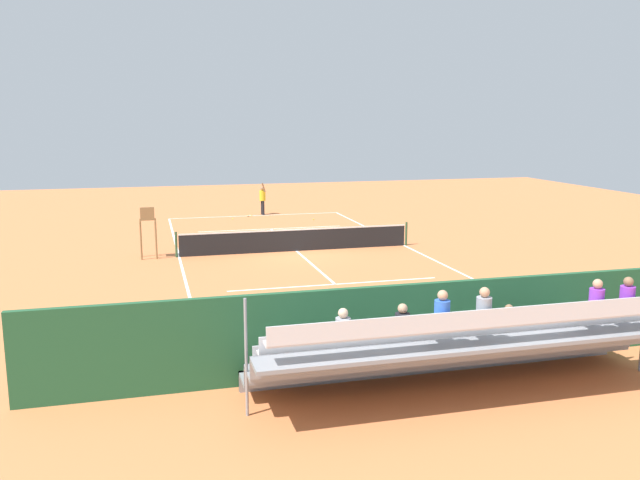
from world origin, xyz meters
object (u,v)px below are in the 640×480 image
at_px(equipment_bag, 465,346).
at_px(tennis_racket, 249,216).
at_px(tennis_player, 263,198).
at_px(tennis_ball_near, 233,219).
at_px(umpire_chair, 148,227).
at_px(tennis_ball_far, 314,219).
at_px(courtside_bench, 523,324).
at_px(bleacher_stand, 464,345).
at_px(tennis_net, 296,240).

relative_size(equipment_bag, tennis_racket, 1.54).
height_order(equipment_bag, tennis_player, tennis_player).
height_order(tennis_player, tennis_ball_near, tennis_player).
relative_size(umpire_chair, tennis_ball_near, 32.42).
bearing_deg(umpire_chair, equipment_bag, 118.68).
distance_m(tennis_ball_near, tennis_ball_far, 4.62).
distance_m(courtside_bench, tennis_racket, 24.48).
distance_m(bleacher_stand, tennis_player, 26.68).
bearing_deg(tennis_racket, tennis_ball_far, 142.65).
distance_m(tennis_player, tennis_racket, 1.34).
relative_size(umpire_chair, equipment_bag, 2.38).
distance_m(bleacher_stand, tennis_ball_near, 25.33).
relative_size(courtside_bench, equipment_bag, 2.00).
relative_size(tennis_net, bleacher_stand, 1.14).
height_order(bleacher_stand, tennis_ball_near, bleacher_stand).
distance_m(equipment_bag, tennis_racket, 24.44).
distance_m(tennis_net, bleacher_stand, 15.42).
distance_m(bleacher_stand, umpire_chair, 16.76).
xyz_separation_m(courtside_bench, tennis_player, (2.35, -24.53, 0.46)).
height_order(tennis_net, tennis_ball_near, tennis_net).
distance_m(tennis_net, tennis_player, 11.28).
distance_m(equipment_bag, tennis_player, 24.69).
xyz_separation_m(courtside_bench, tennis_ball_near, (4.33, -23.12, -0.53)).
bearing_deg(tennis_ball_far, tennis_ball_near, -17.18).
bearing_deg(umpire_chair, courtside_bench, 124.06).
bearing_deg(tennis_net, courtside_bench, 102.08).
bearing_deg(tennis_player, tennis_net, 87.50).
bearing_deg(tennis_net, bleacher_stand, 90.41).
bearing_deg(tennis_ball_near, equipment_bag, 96.57).
bearing_deg(tennis_player, bleacher_stand, 89.18).
distance_m(umpire_chair, courtside_bench, 16.16).
height_order(tennis_ball_near, tennis_ball_far, same).
relative_size(umpire_chair, tennis_player, 1.11).
distance_m(tennis_net, tennis_ball_far, 8.99).
bearing_deg(bleacher_stand, tennis_ball_far, -96.72).
bearing_deg(tennis_net, umpire_chair, -0.95).
distance_m(tennis_net, tennis_ball_near, 9.97).
xyz_separation_m(equipment_bag, tennis_ball_near, (2.68, -23.25, -0.15)).
xyz_separation_m(tennis_player, tennis_ball_far, (-2.43, 2.78, -0.98)).
relative_size(bleacher_stand, umpire_chair, 4.23).
height_order(tennis_net, tennis_racket, tennis_net).
bearing_deg(tennis_ball_far, umpire_chair, 42.57).
bearing_deg(equipment_bag, courtside_bench, -175.56).
xyz_separation_m(tennis_net, equipment_bag, (-1.19, 13.40, -0.32)).
xyz_separation_m(bleacher_stand, tennis_ball_near, (1.60, -25.27, -0.95)).
xyz_separation_m(bleacher_stand, tennis_ball_far, (-2.81, -23.90, -0.95)).
relative_size(tennis_net, tennis_player, 5.35).
distance_m(umpire_chair, equipment_bag, 15.43).
relative_size(tennis_ball_near, tennis_ball_far, 1.00).
bearing_deg(tennis_ball_far, tennis_racket, -37.35).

